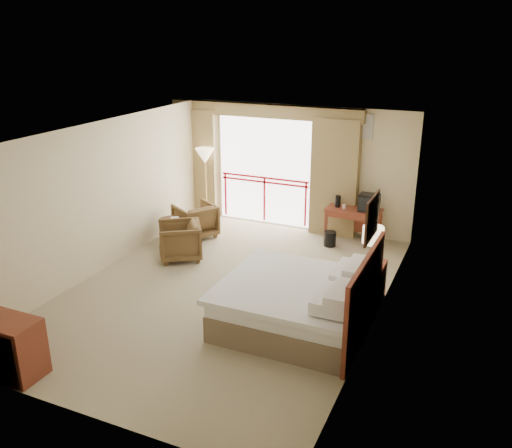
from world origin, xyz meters
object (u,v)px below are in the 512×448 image
at_px(armchair_near, 181,258).
at_px(floor_lamp, 205,159).
at_px(wastebasket, 330,239).
at_px(tv, 369,203).
at_px(desk, 354,216).
at_px(nightstand, 369,282).
at_px(table_lamp, 373,236).
at_px(side_table, 172,228).
at_px(bed, 299,303).
at_px(armchair_far, 196,236).

distance_m(armchair_near, floor_lamp, 2.70).
xyz_separation_m(wastebasket, armchair_near, (-2.47, -1.79, -0.15)).
height_order(tv, wastebasket, tv).
bearing_deg(desk, nightstand, -70.40).
bearing_deg(table_lamp, floor_lamp, 151.34).
relative_size(table_lamp, tv, 1.51).
distance_m(table_lamp, wastebasket, 2.53).
relative_size(nightstand, tv, 1.67).
relative_size(table_lamp, wastebasket, 1.93).
xyz_separation_m(desk, armchair_near, (-2.84, -2.22, -0.57)).
height_order(table_lamp, tv, table_lamp).
bearing_deg(floor_lamp, armchair_near, -74.16).
bearing_deg(side_table, desk, 27.55).
relative_size(armchair_near, floor_lamp, 0.47).
distance_m(nightstand, wastebasket, 2.39).
bearing_deg(armchair_near, floor_lamp, 161.67).
height_order(bed, tv, tv).
height_order(table_lamp, wastebasket, table_lamp).
bearing_deg(side_table, floor_lamp, 94.40).
distance_m(table_lamp, tv, 2.43).
bearing_deg(tv, side_table, -135.37).
xyz_separation_m(side_table, floor_lamp, (-0.13, 1.70, 1.07)).
relative_size(wastebasket, armchair_near, 0.38).
xyz_separation_m(desk, side_table, (-3.33, -1.73, -0.18)).
bearing_deg(bed, desk, 91.85).
distance_m(bed, wastebasket, 3.30).
relative_size(desk, floor_lamp, 0.66).
height_order(wastebasket, armchair_far, armchair_far).
bearing_deg(armchair_near, table_lamp, 52.95).
xyz_separation_m(tv, armchair_near, (-3.14, -2.17, -0.91)).
bearing_deg(armchair_far, side_table, 17.81).
height_order(table_lamp, side_table, table_lamp).
bearing_deg(armchair_far, desk, 140.53).
bearing_deg(wastebasket, armchair_far, -167.11).
xyz_separation_m(desk, floor_lamp, (-3.46, -0.04, 0.88)).
height_order(desk, wastebasket, desk).
bearing_deg(tv, armchair_near, -125.60).
height_order(desk, side_table, desk).
distance_m(armchair_far, floor_lamp, 1.81).
distance_m(table_lamp, desk, 2.62).
height_order(armchair_far, floor_lamp, floor_lamp).
bearing_deg(desk, tv, -10.46).
xyz_separation_m(desk, wastebasket, (-0.37, -0.43, -0.42)).
relative_size(tv, wastebasket, 1.28).
height_order(wastebasket, side_table, side_table).
relative_size(nightstand, armchair_near, 0.82).
distance_m(tv, wastebasket, 1.07).
distance_m(armchair_far, armchair_near, 1.20).
relative_size(nightstand, floor_lamp, 0.39).
height_order(nightstand, armchair_near, nightstand).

